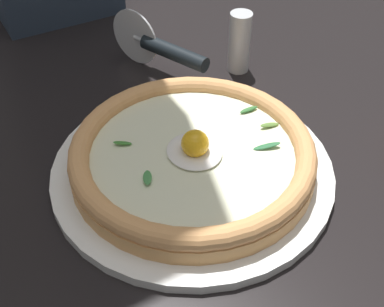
# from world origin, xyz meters

# --- Properties ---
(ground_plane) EXTENTS (2.40, 2.40, 0.03)m
(ground_plane) POSITION_xyz_m (0.00, 0.00, -0.01)
(ground_plane) COLOR black
(ground_plane) RESTS_ON ground
(pizza_plate) EXTENTS (0.33, 0.33, 0.01)m
(pizza_plate) POSITION_xyz_m (0.05, 0.00, 0.01)
(pizza_plate) COLOR white
(pizza_plate) RESTS_ON ground
(pizza) EXTENTS (0.28, 0.28, 0.05)m
(pizza) POSITION_xyz_m (0.05, 0.00, 0.03)
(pizza) COLOR #E5A561
(pizza) RESTS_ON pizza_plate
(pizza_cutter) EXTENTS (0.17, 0.06, 0.08)m
(pizza_cutter) POSITION_xyz_m (0.24, -0.09, 0.04)
(pizza_cutter) COLOR silver
(pizza_cutter) RESTS_ON ground
(pepper_shaker) EXTENTS (0.03, 0.03, 0.09)m
(pepper_shaker) POSITION_xyz_m (0.19, -0.19, 0.05)
(pepper_shaker) COLOR silver
(pepper_shaker) RESTS_ON ground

